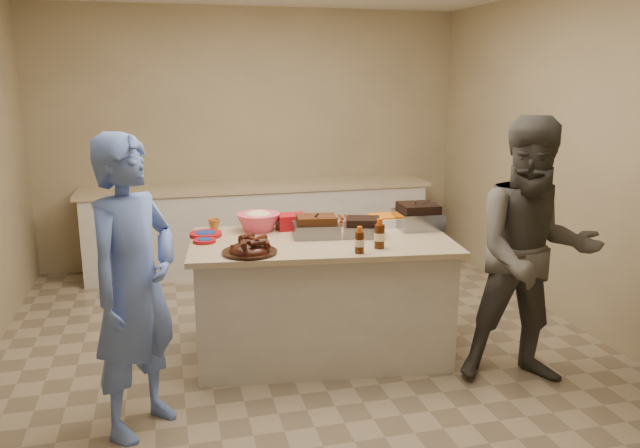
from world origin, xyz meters
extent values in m
cube|color=#47230F|center=(0.09, 0.05, 0.87)|extent=(0.35, 0.28, 0.10)
cube|color=black|center=(0.42, -0.02, 0.87)|extent=(0.34, 0.31, 0.08)
cube|color=gray|center=(0.90, 0.12, 0.87)|extent=(0.34, 0.34, 0.13)
cylinder|color=silver|center=(0.31, 0.33, 0.87)|extent=(0.33, 0.33, 0.05)
cube|color=orange|center=(0.72, 0.28, 0.87)|extent=(0.33, 0.26, 0.08)
cylinder|color=#381805|center=(0.26, -0.44, 0.87)|extent=(0.07, 0.07, 0.18)
cylinder|color=#381805|center=(0.42, -0.36, 0.87)|extent=(0.08, 0.08, 0.20)
cylinder|color=#DEAA00|center=(0.00, 0.21, 0.87)|extent=(0.05, 0.05, 0.13)
imported|color=silver|center=(0.17, 0.16, 0.87)|extent=(0.13, 0.06, 0.13)
cylinder|color=maroon|center=(-0.68, 0.25, 0.87)|extent=(0.26, 0.26, 0.03)
cylinder|color=maroon|center=(-0.70, 0.08, 0.87)|extent=(0.18, 0.18, 0.02)
imported|color=#9F6022|center=(-0.60, 0.44, 0.87)|extent=(0.10, 0.09, 0.09)
cube|color=maroon|center=(-0.03, 0.32, 0.87)|extent=(0.23, 0.18, 0.11)
imported|color=#5979D2|center=(-1.14, -0.74, 0.00)|extent=(1.71, 1.58, 0.41)
imported|color=#525049|center=(1.33, -0.76, 0.00)|extent=(1.30, 1.92, 0.67)
camera|label=1|loc=(-0.95, -4.17, 1.98)|focal=35.00mm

